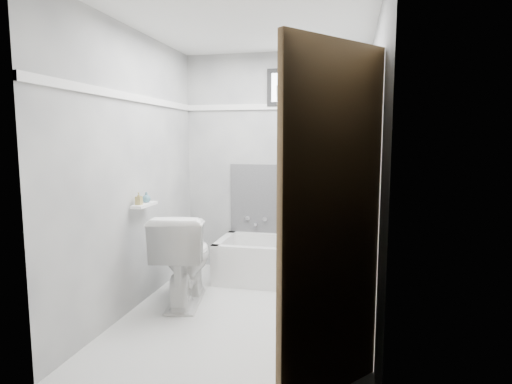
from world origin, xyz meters
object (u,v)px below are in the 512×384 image
(soap_bottle_b, at_px, (146,197))
(bathtub, at_px, (290,261))
(office_chair, at_px, (333,219))
(door, at_px, (383,239))
(toilet, at_px, (184,258))
(soap_bottle_a, at_px, (139,199))

(soap_bottle_b, bearing_deg, bathtub, 35.46)
(office_chair, xyz_separation_m, door, (0.31, -2.25, 0.34))
(bathtub, xyz_separation_m, office_chair, (0.44, 0.04, 0.45))
(office_chair, relative_size, toilet, 1.31)
(door, distance_m, soap_bottle_a, 2.28)
(soap_bottle_a, relative_size, soap_bottle_b, 1.19)
(toilet, xyz_separation_m, soap_bottle_b, (-0.32, -0.06, 0.55))
(door, relative_size, soap_bottle_a, 17.82)
(soap_bottle_b, bearing_deg, door, -35.64)
(toilet, distance_m, door, 2.23)
(door, height_order, soap_bottle_b, door)
(bathtub, distance_m, toilet, 1.17)
(door, distance_m, soap_bottle_b, 2.36)
(toilet, bearing_deg, soap_bottle_b, -0.13)
(toilet, distance_m, soap_bottle_a, 0.67)
(office_chair, relative_size, soap_bottle_a, 9.70)
(soap_bottle_a, bearing_deg, toilet, 31.54)
(soap_bottle_a, height_order, soap_bottle_b, soap_bottle_a)
(door, bearing_deg, toilet, 138.15)
(bathtub, distance_m, office_chair, 0.63)
(soap_bottle_a, bearing_deg, soap_bottle_b, 90.00)
(door, relative_size, soap_bottle_b, 21.24)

